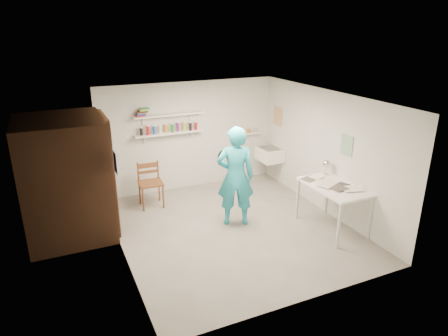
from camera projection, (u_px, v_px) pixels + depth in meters
name	position (u px, v px, depth m)	size (l,w,h in m)	color
floor	(233.00, 229.00, 7.36)	(4.00, 4.50, 0.02)	slate
ceiling	(234.00, 98.00, 6.54)	(4.00, 4.50, 0.02)	silver
wall_back	(190.00, 136.00, 8.89)	(4.00, 0.02, 2.40)	silver
wall_front	(311.00, 222.00, 5.02)	(4.00, 0.02, 2.40)	silver
wall_left	(116.00, 185.00, 6.17)	(0.02, 4.50, 2.40)	silver
wall_right	(327.00, 153.00, 7.73)	(0.02, 4.50, 2.40)	silver
doorway_recess	(108.00, 175.00, 7.15)	(0.02, 0.90, 2.00)	black
corridor_box	(66.00, 178.00, 6.86)	(1.40, 1.50, 2.10)	brown
door_lintel	(103.00, 117.00, 6.80)	(0.06, 1.05, 0.10)	brown
door_jamb_near	(114.00, 184.00, 6.73)	(0.06, 0.10, 2.00)	brown
door_jamb_far	(105.00, 166.00, 7.58)	(0.06, 0.10, 2.00)	brown
shelf_lower	(169.00, 133.00, 8.53)	(1.50, 0.22, 0.03)	white
shelf_upper	(169.00, 115.00, 8.39)	(1.50, 0.22, 0.03)	white
ledge_shelf	(245.00, 134.00, 9.36)	(0.70, 0.14, 0.03)	white
poster_left	(115.00, 163.00, 6.11)	(0.01, 0.28, 0.36)	#334C7F
poster_right_a	(278.00, 116.00, 9.14)	(0.01, 0.34, 0.42)	#995933
poster_right_b	(347.00, 145.00, 7.15)	(0.01, 0.30, 0.38)	#3F724C
belfast_sink	(270.00, 154.00, 9.26)	(0.48, 0.60, 0.30)	white
man	(235.00, 177.00, 7.24)	(0.69, 0.45, 1.88)	#24A3B6
wall_clock	(227.00, 158.00, 7.28)	(0.34, 0.34, 0.04)	beige
wooden_chair	(151.00, 183.00, 8.10)	(0.47, 0.45, 1.00)	brown
work_table	(332.00, 207.00, 7.22)	(0.76, 1.27, 0.85)	white
desk_lamp	(327.00, 164.00, 7.52)	(0.16, 0.16, 0.16)	silver
spray_cans	(169.00, 128.00, 8.50)	(1.32, 0.06, 0.17)	black
book_stack	(142.00, 112.00, 8.15)	(0.28, 0.14, 0.17)	red
ledge_pots	(245.00, 131.00, 9.34)	(0.48, 0.07, 0.09)	silver
papers	(335.00, 185.00, 7.07)	(0.30, 0.22, 0.03)	silver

